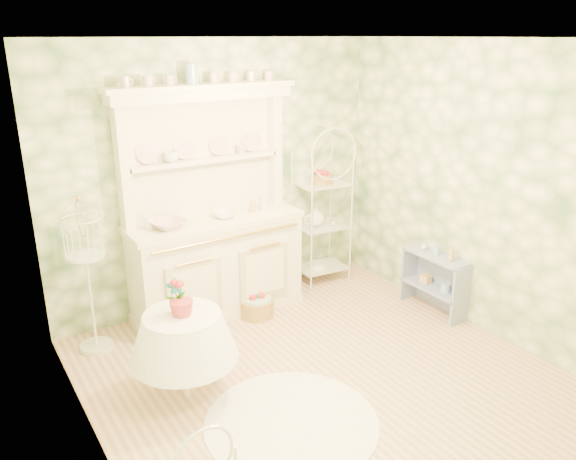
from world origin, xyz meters
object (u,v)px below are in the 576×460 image
side_shelf (434,285)px  round_table (184,351)px  kitchen_dresser (214,205)px  floor_basket (257,305)px  birdcage_stand (89,281)px  bakers_rack (322,211)px

side_shelf → round_table: 2.74m
side_shelf → kitchen_dresser: bearing=147.4°
round_table → floor_basket: round_table is taller
birdcage_stand → floor_basket: 1.66m
bakers_rack → floor_basket: bearing=-154.4°
round_table → floor_basket: 1.45m
kitchen_dresser → round_table: size_ratio=2.86×
round_table → birdcage_stand: bearing=110.6°
bakers_rack → birdcage_stand: bearing=-171.4°
kitchen_dresser → bakers_rack: bearing=3.6°
kitchen_dresser → floor_basket: size_ratio=6.24×
side_shelf → birdcage_stand: bearing=160.2°
kitchen_dresser → round_table: bearing=-126.1°
kitchen_dresser → birdcage_stand: 1.36m
bakers_rack → side_shelf: (0.52, -1.28, -0.56)m
bakers_rack → round_table: (-2.22, -1.26, -0.44)m
round_table → birdcage_stand: birdcage_stand is taller
kitchen_dresser → birdcage_stand: (-1.27, -0.07, -0.47)m
birdcage_stand → round_table: bearing=-69.4°
bakers_rack → round_table: bakers_rack is taller
side_shelf → floor_basket: (-1.60, 0.88, -0.16)m
bakers_rack → round_table: 2.59m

